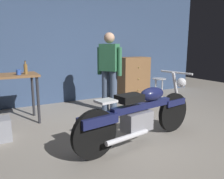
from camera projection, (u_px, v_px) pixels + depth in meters
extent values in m
plane|color=gray|center=(135.00, 139.00, 3.46)|extent=(12.00, 12.00, 0.00)
cube|color=#384C70|center=(71.00, 40.00, 5.56)|extent=(8.00, 0.12, 3.10)
cylinder|color=#2D2D33|center=(38.00, 100.00, 4.06)|extent=(0.05, 0.05, 0.86)
cylinder|color=#2D2D33|center=(33.00, 95.00, 4.50)|extent=(0.05, 0.05, 0.86)
cylinder|color=black|center=(173.00, 112.00, 3.72)|extent=(0.64, 0.16, 0.64)
cylinder|color=black|center=(95.00, 134.00, 2.80)|extent=(0.64, 0.16, 0.64)
cube|color=#191E4C|center=(174.00, 102.00, 3.69)|extent=(0.46, 0.20, 0.10)
cube|color=#191E4C|center=(98.00, 120.00, 2.79)|extent=(0.54, 0.25, 0.12)
cube|color=gray|center=(137.00, 121.00, 3.23)|extent=(0.47, 0.30, 0.28)
cube|color=#191E4C|center=(142.00, 106.00, 3.24)|extent=(1.10, 0.26, 0.10)
ellipsoid|color=#191E4C|center=(152.00, 94.00, 3.34)|extent=(0.47, 0.28, 0.20)
cube|color=black|center=(130.00, 98.00, 3.07)|extent=(0.39, 0.29, 0.10)
cube|color=silver|center=(106.00, 101.00, 2.82)|extent=(0.27, 0.23, 0.03)
cylinder|color=silver|center=(176.00, 92.00, 3.69)|extent=(0.27, 0.09, 0.68)
cylinder|color=silver|center=(176.00, 73.00, 3.61)|extent=(0.12, 0.60, 0.03)
sphere|color=silver|center=(181.00, 83.00, 3.74)|extent=(0.16, 0.16, 0.16)
cylinder|color=silver|center=(128.00, 137.00, 2.96)|extent=(0.70, 0.17, 0.07)
cylinder|color=#495973|center=(114.00, 92.00, 4.78)|extent=(0.15, 0.15, 0.88)
cylinder|color=#495973|center=(105.00, 91.00, 4.87)|extent=(0.15, 0.15, 0.88)
cube|color=#33724C|center=(109.00, 57.00, 4.69)|extent=(0.39, 0.44, 0.56)
cylinder|color=#33724C|center=(120.00, 62.00, 4.60)|extent=(0.09, 0.09, 0.58)
cylinder|color=#33724C|center=(99.00, 61.00, 4.81)|extent=(0.09, 0.09, 0.58)
sphere|color=tan|center=(109.00, 38.00, 4.61)|extent=(0.22, 0.22, 0.22)
cylinder|color=#B2B2B7|center=(159.00, 79.00, 5.33)|extent=(0.32, 0.32, 0.02)
cylinder|color=#B2B2B7|center=(162.00, 91.00, 5.45)|extent=(0.02, 0.02, 0.62)
cylinder|color=#B2B2B7|center=(156.00, 91.00, 5.49)|extent=(0.02, 0.02, 0.62)
cylinder|color=#B2B2B7|center=(155.00, 92.00, 5.34)|extent=(0.02, 0.02, 0.62)
cylinder|color=#B2B2B7|center=(162.00, 93.00, 5.30)|extent=(0.02, 0.02, 0.62)
cube|color=brown|center=(134.00, 78.00, 6.06)|extent=(0.80, 0.44, 1.10)
sphere|color=tan|center=(139.00, 67.00, 5.81)|extent=(0.04, 0.04, 0.04)
sphere|color=tan|center=(139.00, 79.00, 5.87)|extent=(0.04, 0.04, 0.04)
sphere|color=tan|center=(138.00, 90.00, 5.92)|extent=(0.04, 0.04, 0.04)
cylinder|color=#2D51AD|center=(18.00, 72.00, 3.93)|extent=(0.08, 0.08, 0.09)
torus|color=#2D51AD|center=(21.00, 72.00, 3.95)|extent=(0.05, 0.01, 0.05)
cylinder|color=olive|center=(26.00, 69.00, 4.02)|extent=(0.06, 0.06, 0.18)
cylinder|color=olive|center=(25.00, 63.00, 3.99)|extent=(0.03, 0.03, 0.05)
cylinder|color=black|center=(25.00, 61.00, 3.99)|extent=(0.03, 0.03, 0.01)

